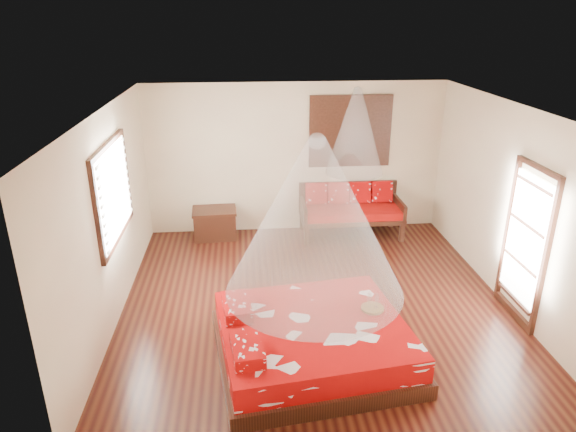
# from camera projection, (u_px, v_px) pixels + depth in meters

# --- Properties ---
(room) EXTENTS (5.54, 5.54, 2.84)m
(room) POSITION_uv_depth(u_px,v_px,m) (316.00, 212.00, 7.00)
(room) COLOR black
(room) RESTS_ON ground
(bed) EXTENTS (2.51, 2.32, 0.65)m
(bed) POSITION_uv_depth(u_px,v_px,m) (311.00, 341.00, 6.18)
(bed) COLOR black
(bed) RESTS_ON floor
(daybed) EXTENTS (1.88, 0.84, 0.97)m
(daybed) POSITION_uv_depth(u_px,v_px,m) (350.00, 208.00, 9.62)
(daybed) COLOR black
(daybed) RESTS_ON floor
(storage_chest) EXTENTS (0.83, 0.63, 0.55)m
(storage_chest) POSITION_uv_depth(u_px,v_px,m) (215.00, 223.00, 9.56)
(storage_chest) COLOR black
(storage_chest) RESTS_ON floor
(shutter_panel) EXTENTS (1.52, 0.06, 1.32)m
(shutter_panel) POSITION_uv_depth(u_px,v_px,m) (350.00, 131.00, 9.42)
(shutter_panel) COLOR black
(shutter_panel) RESTS_ON wall_back
(window_left) EXTENTS (0.10, 1.74, 1.34)m
(window_left) POSITION_uv_depth(u_px,v_px,m) (114.00, 192.00, 6.86)
(window_left) COLOR black
(window_left) RESTS_ON wall_left
(glazed_door) EXTENTS (0.08, 1.02, 2.16)m
(glazed_door) POSITION_uv_depth(u_px,v_px,m) (525.00, 245.00, 6.79)
(glazed_door) COLOR black
(glazed_door) RESTS_ON floor
(wine_tray) EXTENTS (0.29, 0.29, 0.23)m
(wine_tray) POSITION_uv_depth(u_px,v_px,m) (373.00, 305.00, 6.35)
(wine_tray) COLOR brown
(wine_tray) RESTS_ON bed
(mosquito_net_main) EXTENTS (2.04, 2.04, 1.80)m
(mosquito_net_main) POSITION_uv_depth(u_px,v_px,m) (316.00, 218.00, 5.59)
(mosquito_net_main) COLOR white
(mosquito_net_main) RESTS_ON ceiling
(mosquito_net_daybed) EXTENTS (1.03, 1.03, 1.50)m
(mosquito_net_daybed) POSITION_uv_depth(u_px,v_px,m) (356.00, 131.00, 8.95)
(mosquito_net_daybed) COLOR white
(mosquito_net_daybed) RESTS_ON ceiling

